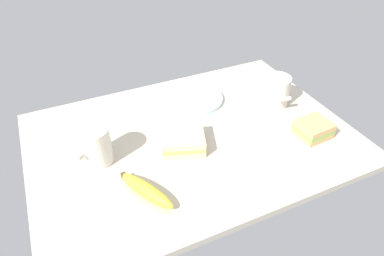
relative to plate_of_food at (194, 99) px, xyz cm
name	(u,v)px	position (x,y,z in cm)	size (l,w,h in cm)	color
tabletop	(192,139)	(-8.41, -16.92, -1.60)	(90.00, 64.00, 2.00)	#BCB29E
plate_of_food	(194,99)	(0.00, 0.00, 0.00)	(19.08, 19.08, 1.20)	silver
coffee_mug_black	(276,90)	(22.85, -12.66, 4.33)	(8.61, 10.99, 9.58)	silver
coffee_mug_milky	(96,145)	(-34.96, -15.89, 4.76)	(10.07, 7.83, 10.43)	silver
sandwich_main	(183,140)	(-12.48, -19.93, 1.60)	(14.27, 13.58, 4.40)	beige
sandwich_side	(313,129)	(23.25, -30.85, 1.60)	(9.47, 8.63, 4.40)	tan
banana	(146,190)	(-27.34, -32.51, 1.14)	(10.52, 16.19, 3.47)	yellow
paper_napkin	(274,164)	(6.16, -36.34, -0.45)	(15.03, 15.03, 0.30)	white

